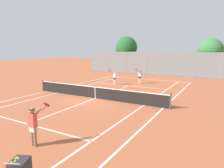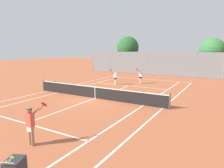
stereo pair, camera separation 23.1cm
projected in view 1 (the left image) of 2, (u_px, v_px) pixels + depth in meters
name	position (u px, v px, depth m)	size (l,w,h in m)	color
ground_plane	(95.00, 98.00, 16.04)	(120.00, 120.00, 0.00)	#B25B38
court_line_markings	(95.00, 98.00, 16.04)	(11.10, 23.90, 0.01)	white
tennis_net	(95.00, 92.00, 15.95)	(12.00, 0.10, 1.07)	#474C47
player_near_side	(33.00, 124.00, 8.01)	(0.69, 0.73, 1.77)	#936B4C
player_far_left	(115.00, 77.00, 21.95)	(0.85, 0.68, 1.77)	beige
player_far_right	(140.00, 76.00, 22.73)	(0.73, 0.72, 1.77)	#D8A884
courtside_bench	(49.00, 83.00, 20.93)	(0.36, 1.50, 0.47)	#33598C
back_fence	(157.00, 64.00, 29.96)	(24.06, 0.08, 3.51)	gray
tree_behind_left	(127.00, 48.00, 33.91)	(3.69, 3.69, 6.01)	brown
tree_behind_right	(210.00, 51.00, 29.44)	(3.63, 3.63, 5.50)	brown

